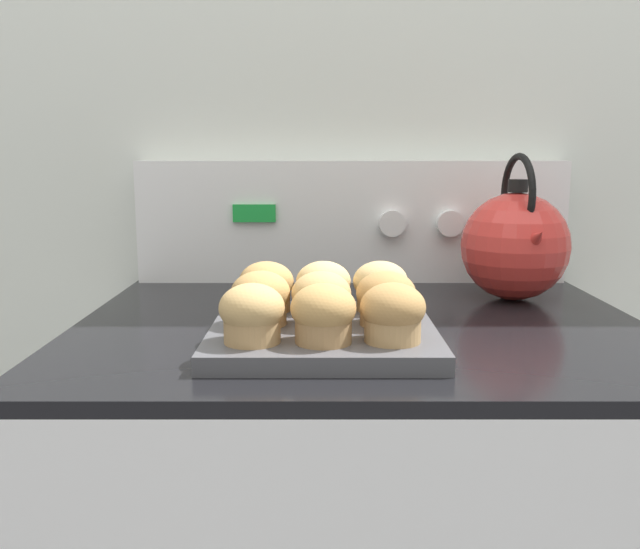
# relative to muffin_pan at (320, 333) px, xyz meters

# --- Properties ---
(wall_back) EXTENTS (8.00, 0.05, 2.40)m
(wall_back) POSITION_rel_muffin_pan_xyz_m (0.05, 0.47, 0.26)
(wall_back) COLOR silver
(wall_back) RESTS_ON ground_plane
(control_panel) EXTENTS (0.77, 0.07, 0.22)m
(control_panel) POSITION_rel_muffin_pan_xyz_m (0.05, 0.42, 0.10)
(control_panel) COLOR white
(control_panel) RESTS_ON stove_range
(muffin_pan) EXTENTS (0.27, 0.27, 0.02)m
(muffin_pan) POSITION_rel_muffin_pan_xyz_m (0.00, 0.00, 0.00)
(muffin_pan) COLOR #4C4C51
(muffin_pan) RESTS_ON stove_range
(muffin_r0_c0) EXTENTS (0.07, 0.07, 0.07)m
(muffin_r0_c0) POSITION_rel_muffin_pan_xyz_m (-0.08, -0.08, 0.04)
(muffin_r0_c0) COLOR tan
(muffin_r0_c0) RESTS_ON muffin_pan
(muffin_r0_c1) EXTENTS (0.07, 0.07, 0.07)m
(muffin_r0_c1) POSITION_rel_muffin_pan_xyz_m (0.00, -0.08, 0.04)
(muffin_r0_c1) COLOR #A37A4C
(muffin_r0_c1) RESTS_ON muffin_pan
(muffin_r0_c2) EXTENTS (0.07, 0.07, 0.07)m
(muffin_r0_c2) POSITION_rel_muffin_pan_xyz_m (0.08, -0.08, 0.04)
(muffin_r0_c2) COLOR tan
(muffin_r0_c2) RESTS_ON muffin_pan
(muffin_r1_c0) EXTENTS (0.07, 0.07, 0.07)m
(muffin_r1_c0) POSITION_rel_muffin_pan_xyz_m (-0.08, 0.00, 0.04)
(muffin_r1_c0) COLOR tan
(muffin_r1_c0) RESTS_ON muffin_pan
(muffin_r1_c1) EXTENTS (0.07, 0.07, 0.07)m
(muffin_r1_c1) POSITION_rel_muffin_pan_xyz_m (-0.00, -0.00, 0.04)
(muffin_r1_c1) COLOR tan
(muffin_r1_c1) RESTS_ON muffin_pan
(muffin_r1_c2) EXTENTS (0.07, 0.07, 0.07)m
(muffin_r1_c2) POSITION_rel_muffin_pan_xyz_m (0.08, 0.00, 0.04)
(muffin_r1_c2) COLOR tan
(muffin_r1_c2) RESTS_ON muffin_pan
(muffin_r2_c0) EXTENTS (0.07, 0.07, 0.07)m
(muffin_r2_c0) POSITION_rel_muffin_pan_xyz_m (-0.08, 0.08, 0.04)
(muffin_r2_c0) COLOR olive
(muffin_r2_c0) RESTS_ON muffin_pan
(muffin_r2_c1) EXTENTS (0.07, 0.07, 0.07)m
(muffin_r2_c1) POSITION_rel_muffin_pan_xyz_m (0.00, 0.08, 0.04)
(muffin_r2_c1) COLOR tan
(muffin_r2_c1) RESTS_ON muffin_pan
(muffin_r2_c2) EXTENTS (0.07, 0.07, 0.07)m
(muffin_r2_c2) POSITION_rel_muffin_pan_xyz_m (0.08, 0.08, 0.04)
(muffin_r2_c2) COLOR tan
(muffin_r2_c2) RESTS_ON muffin_pan
(tea_kettle) EXTENTS (0.17, 0.20, 0.23)m
(tea_kettle) POSITION_rel_muffin_pan_xyz_m (0.31, 0.25, 0.08)
(tea_kettle) COLOR red
(tea_kettle) RESTS_ON stove_range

